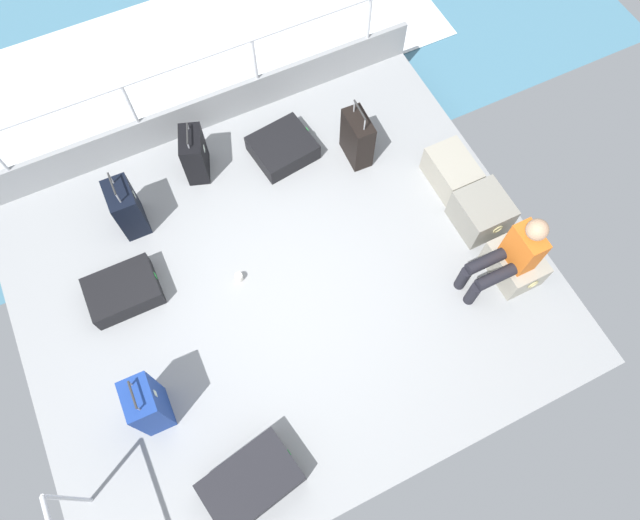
# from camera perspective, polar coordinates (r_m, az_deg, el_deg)

# --- Properties ---
(ground_plane) EXTENTS (4.40, 5.20, 0.06)m
(ground_plane) POSITION_cam_1_polar(r_m,az_deg,el_deg) (5.81, -3.71, -2.21)
(ground_plane) COLOR #939699
(gunwale_port) EXTENTS (0.06, 5.20, 0.45)m
(gunwale_port) POSITION_cam_1_polar(r_m,az_deg,el_deg) (6.71, -11.74, 14.30)
(gunwale_port) COLOR #939699
(gunwale_port) RESTS_ON ground_plane
(railing_port) EXTENTS (0.04, 4.20, 1.02)m
(railing_port) POSITION_cam_1_polar(r_m,az_deg,el_deg) (6.30, -12.72, 17.45)
(railing_port) COLOR silver
(railing_port) RESTS_ON ground_plane
(sea_wake) EXTENTS (12.00, 12.00, 0.01)m
(sea_wake) POSITION_cam_1_polar(r_m,az_deg,el_deg) (8.09, -14.71, 18.69)
(sea_wake) COLOR teal
(sea_wake) RESTS_ON ground_plane
(cargo_crate_0) EXTENTS (0.62, 0.40, 0.35)m
(cargo_crate_0) POSITION_cam_1_polar(r_m,az_deg,el_deg) (6.34, 13.08, 8.69)
(cargo_crate_0) COLOR #9E9989
(cargo_crate_0) RESTS_ON ground_plane
(cargo_crate_1) EXTENTS (0.55, 0.49, 0.40)m
(cargo_crate_1) POSITION_cam_1_polar(r_m,az_deg,el_deg) (6.12, 15.93, 4.63)
(cargo_crate_1) COLOR gray
(cargo_crate_1) RESTS_ON ground_plane
(cargo_crate_2) EXTENTS (0.58, 0.42, 0.34)m
(cargo_crate_2) POSITION_cam_1_polar(r_m,az_deg,el_deg) (5.98, 18.99, -0.35)
(cargo_crate_2) COLOR #9E9989
(cargo_crate_2) RESTS_ON ground_plane
(passenger_seated) EXTENTS (0.34, 0.66, 1.04)m
(passenger_seated) POSITION_cam_1_polar(r_m,az_deg,el_deg) (5.58, 18.67, 0.46)
(passenger_seated) COLOR orange
(passenger_seated) RESTS_ON ground_plane
(suitcase_0) EXTENTS (0.45, 0.35, 0.67)m
(suitcase_0) POSITION_cam_1_polar(r_m,az_deg,el_deg) (6.31, -12.51, 10.32)
(suitcase_0) COLOR black
(suitcase_0) RESTS_ON ground_plane
(suitcase_1) EXTENTS (0.51, 0.69, 0.23)m
(suitcase_1) POSITION_cam_1_polar(r_m,az_deg,el_deg) (5.93, -19.19, -2.98)
(suitcase_1) COLOR black
(suitcase_1) RESTS_ON ground_plane
(suitcase_2) EXTENTS (0.37, 0.26, 0.80)m
(suitcase_2) POSITION_cam_1_polar(r_m,az_deg,el_deg) (5.27, -16.95, -13.78)
(suitcase_2) COLOR navy
(suitcase_2) RESTS_ON ground_plane
(suitcase_3) EXTENTS (0.43, 0.23, 0.78)m
(suitcase_3) POSITION_cam_1_polar(r_m,az_deg,el_deg) (6.28, 3.76, 12.14)
(suitcase_3) COLOR black
(suitcase_3) RESTS_ON ground_plane
(suitcase_4) EXTENTS (0.66, 0.88, 0.25)m
(suitcase_4) POSITION_cam_1_polar(r_m,az_deg,el_deg) (5.24, -6.96, -21.35)
(suitcase_4) COLOR black
(suitcase_4) RESTS_ON ground_plane
(suitcase_5) EXTENTS (0.65, 0.71, 0.22)m
(suitcase_5) POSITION_cam_1_polar(r_m,az_deg,el_deg) (6.45, -3.78, 11.20)
(suitcase_5) COLOR black
(suitcase_5) RESTS_ON ground_plane
(suitcase_6) EXTENTS (0.40, 0.27, 0.78)m
(suitcase_6) POSITION_cam_1_polar(r_m,az_deg,el_deg) (6.11, -18.87, 4.98)
(suitcase_6) COLOR black
(suitcase_6) RESTS_ON ground_plane
(paper_cup) EXTENTS (0.08, 0.08, 0.10)m
(paper_cup) POSITION_cam_1_polar(r_m,az_deg,el_deg) (5.78, -8.16, -1.75)
(paper_cup) COLOR white
(paper_cup) RESTS_ON ground_plane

